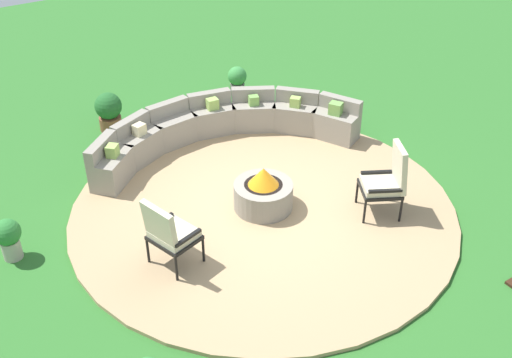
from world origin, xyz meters
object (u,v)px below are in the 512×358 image
Objects in this scene: potted_plant_1 at (109,110)px; lounge_chair_front_left at (169,232)px; lounge_chair_front_right at (388,180)px; potted_plant_3 at (8,237)px; fire_pit at (263,192)px; curved_stone_bench at (220,128)px; potted_plant_2 at (237,79)px.

lounge_chair_front_left is at bearing -100.50° from potted_plant_1.
lounge_chair_front_right is 5.30m from potted_plant_3.
fire_pit is 1.81m from lounge_chair_front_left.
potted_plant_1 is (-1.39, 1.64, 0.02)m from curved_stone_bench.
potted_plant_2 is at bearing -0.08° from potted_plant_1.
lounge_chair_front_right is at bearing -36.29° from fire_pit.
fire_pit reaches higher than potted_plant_2.
curved_stone_bench reaches higher than potted_plant_2.
fire_pit reaches higher than potted_plant_1.
fire_pit is at bearing -101.63° from curved_stone_bench.
lounge_chair_front_right is at bearing 61.96° from lounge_chair_front_left.
potted_plant_2 is at bearing 50.60° from curved_stone_bench.
lounge_chair_front_left reaches higher than curved_stone_bench.
curved_stone_bench is 7.59× the size of potted_plant_3.
curved_stone_bench is 2.11m from potted_plant_2.
potted_plant_2 is at bearing 64.22° from fire_pit.
lounge_chair_front_left is 1.44× the size of potted_plant_1.
lounge_chair_front_left reaches higher than potted_plant_2.
fire_pit reaches higher than potted_plant_3.
curved_stone_bench is 2.15m from potted_plant_1.
fire_pit is at bearing 87.12° from lounge_chair_front_left.
potted_plant_3 reaches higher than potted_plant_2.
lounge_chair_front_left is 3.24m from lounge_chair_front_right.
lounge_chair_front_left is at bearing 107.01° from lounge_chair_front_right.
lounge_chair_front_left is 2.21m from potted_plant_3.
lounge_chair_front_right reaches higher than potted_plant_2.
lounge_chair_front_right is at bearing -71.26° from curved_stone_bench.
potted_plant_2 is (1.34, 1.63, -0.04)m from curved_stone_bench.
curved_stone_bench is at bearing -129.40° from potted_plant_2.
lounge_chair_front_right is 4.70m from potted_plant_2.
fire_pit is 0.19× the size of curved_stone_bench.
lounge_chair_front_left is 0.93× the size of lounge_chair_front_right.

